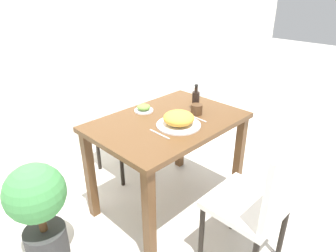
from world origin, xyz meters
name	(u,v)px	position (x,y,z in m)	size (l,w,h in m)	color
ground_plane	(168,203)	(0.00, 0.00, 0.00)	(16.00, 16.00, 0.00)	beige
wall_back	(67,22)	(0.00, 1.27, 1.30)	(8.00, 0.05, 2.60)	white
dining_table	(168,134)	(0.00, 0.00, 0.63)	(1.07, 0.74, 0.75)	brown
chair_near	(260,200)	(-0.05, -0.78, 0.51)	(0.42, 0.42, 0.90)	silver
chair_far	(118,118)	(0.08, 0.71, 0.51)	(0.42, 0.42, 0.90)	silver
food_plate	(179,120)	(-0.02, -0.12, 0.79)	(0.30, 0.30, 0.10)	white
side_plate	(144,108)	(-0.02, 0.24, 0.77)	(0.14, 0.14, 0.05)	white
drink_cup	(197,109)	(0.22, -0.08, 0.78)	(0.08, 0.08, 0.08)	#4C331E
sauce_bottle	(196,99)	(0.29, -0.01, 0.82)	(0.06, 0.06, 0.20)	black
fork_utensil	(159,134)	(-0.20, -0.12, 0.75)	(0.01, 0.18, 0.00)	silver
spoon_utensil	(196,118)	(0.16, -0.12, 0.75)	(0.02, 0.20, 0.00)	silver
potted_plant_left	(38,207)	(-0.91, 0.19, 0.41)	(0.36, 0.36, 0.69)	#333333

